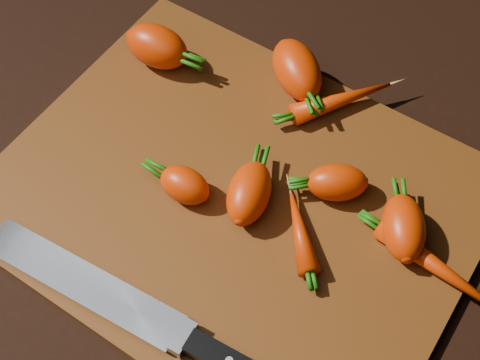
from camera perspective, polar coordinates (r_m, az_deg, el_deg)
The scene contains 12 objects.
ground at distance 0.73m, azimuth -0.43°, elevation -2.01°, with size 2.00×2.00×0.01m, color black.
cutting_board at distance 0.72m, azimuth -0.44°, elevation -1.57°, with size 0.50×0.40×0.01m, color #60300E.
carrot_0 at distance 0.82m, azimuth -7.11°, elevation 11.25°, with size 0.08×0.05×0.05m, color red.
carrot_1 at distance 0.71m, azimuth -4.75°, elevation -0.43°, with size 0.06×0.04×0.04m, color red.
carrot_2 at distance 0.79m, azimuth 4.87°, elevation 9.37°, with size 0.09×0.05×0.05m, color red.
carrot_3 at distance 0.69m, azimuth 0.77°, elevation -1.12°, with size 0.08×0.04×0.04m, color red.
carrot_4 at distance 0.71m, azimuth 8.28°, elevation -0.21°, with size 0.06×0.04×0.04m, color red.
carrot_5 at distance 0.69m, azimuth 13.77°, elevation -3.98°, with size 0.07×0.04×0.04m, color red.
carrot_6 at distance 0.79m, azimuth 8.71°, elevation 6.81°, with size 0.12×0.03×0.03m, color red.
carrot_7 at distance 0.69m, azimuth 16.67°, elevation -7.28°, with size 0.14×0.03×0.03m, color red.
carrot_8 at distance 0.69m, azimuth 5.14°, elevation -4.42°, with size 0.09×0.02×0.02m, color red.
knife at distance 0.67m, azimuth -11.84°, elevation -9.32°, with size 0.36×0.06×0.02m.
Camera 1 is at (0.21, -0.30, 0.63)m, focal length 50.00 mm.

